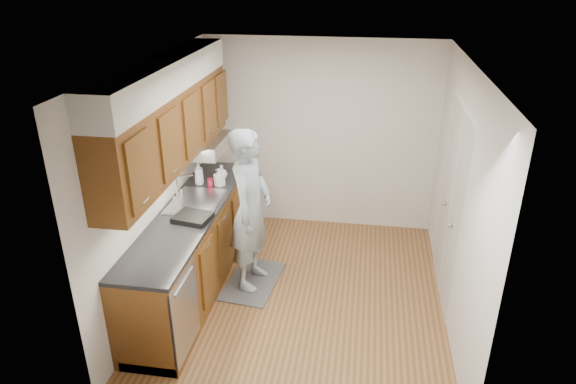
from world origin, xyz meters
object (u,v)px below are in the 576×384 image
object	(u,v)px
person	(250,200)
soap_bottle_a	(199,173)
soda_can	(210,183)
dish_rack	(193,218)
soap_bottle_b	(219,177)
soap_bottle_c	(222,172)

from	to	relation	value
person	soap_bottle_a	bearing A→B (deg)	61.78
soda_can	dish_rack	xyz separation A→B (m)	(0.06, -0.81, -0.03)
soap_bottle_b	soap_bottle_c	bearing A→B (deg)	98.92
soda_can	soap_bottle_b	bearing A→B (deg)	39.32
soap_bottle_b	soap_bottle_a	bearing A→B (deg)	179.37
person	soap_bottle_b	size ratio (longest dim) A/B	9.47
soap_bottle_a	soda_can	distance (m)	0.19
dish_rack	soda_can	bearing A→B (deg)	104.08
person	soap_bottle_c	bearing A→B (deg)	42.94
soap_bottle_b	soap_bottle_c	size ratio (longest dim) A/B	1.22
soap_bottle_a	soda_can	world-z (taller)	soap_bottle_a
person	dish_rack	bearing A→B (deg)	132.71
person	soap_bottle_a	xyz separation A→B (m)	(-0.73, 0.52, 0.05)
soap_bottle_a	soap_bottle_b	distance (m)	0.25
soap_bottle_a	soap_bottle_c	size ratio (longest dim) A/B	1.59
soap_bottle_b	person	bearing A→B (deg)	-46.88
person	soda_can	xyz separation A→B (m)	(-0.58, 0.44, -0.04)
soap_bottle_c	soda_can	distance (m)	0.28
person	soap_bottle_b	distance (m)	0.71
person	soap_bottle_a	world-z (taller)	person
dish_rack	soap_bottle_b	bearing A→B (deg)	97.90
soap_bottle_a	soap_bottle_c	bearing A→B (deg)	43.09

